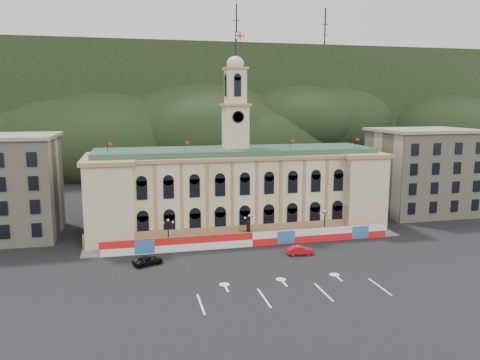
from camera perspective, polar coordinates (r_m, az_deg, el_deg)
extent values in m
plane|color=black|center=(66.87, 4.86, -11.82)|extent=(260.00, 260.00, 0.00)
cube|color=black|center=(190.22, -7.41, 8.64)|extent=(230.00, 70.00, 44.00)
cube|color=#595651|center=(177.89, 4.74, 11.22)|extent=(22.00, 8.00, 14.00)
cube|color=#595651|center=(169.59, -23.19, 9.25)|extent=(16.00, 7.00, 10.00)
cylinder|color=black|center=(180.51, -0.44, 17.60)|extent=(0.50, 0.50, 20.00)
cylinder|color=black|center=(191.27, 10.31, 16.99)|extent=(0.50, 0.50, 20.00)
cube|color=beige|center=(91.00, -0.55, -1.49)|extent=(55.00, 15.00, 14.00)
cube|color=#A37E4F|center=(84.94, 0.63, -6.30)|extent=(56.00, 0.80, 2.40)
cube|color=#A37E4F|center=(89.92, -0.55, 3.09)|extent=(56.20, 16.20, 0.60)
cube|color=#335543|center=(89.84, -0.55, 3.53)|extent=(53.00, 13.00, 1.20)
cube|color=beige|center=(87.96, -15.51, -2.21)|extent=(8.00, 17.00, 14.00)
cube|color=beige|center=(97.89, 13.13, -0.96)|extent=(8.00, 17.00, 14.00)
cube|color=beige|center=(89.49, -0.56, 6.46)|extent=(4.40, 4.40, 8.00)
cube|color=#A37E4F|center=(89.38, -0.56, 9.15)|extent=(5.20, 5.20, 0.50)
cube|color=beige|center=(89.43, -0.57, 11.27)|extent=(3.60, 3.60, 6.50)
cube|color=#A37E4F|center=(89.61, -0.57, 13.44)|extent=(4.20, 4.20, 0.40)
cylinder|color=black|center=(87.17, -0.22, 7.70)|extent=(2.20, 0.20, 2.20)
ellipsoid|color=beige|center=(89.67, -0.57, 14.01)|extent=(3.20, 3.20, 2.72)
cylinder|color=black|center=(89.99, -0.57, 16.04)|extent=(0.12, 0.12, 5.00)
cube|color=white|center=(90.42, 0.01, 17.16)|extent=(1.80, 0.04, 1.20)
cube|color=#B7230B|center=(90.39, 0.01, 17.17)|extent=(1.80, 0.02, 0.22)
cube|color=#B7230B|center=(90.39, 0.01, 17.17)|extent=(0.22, 0.02, 1.20)
cube|color=tan|center=(110.85, 21.32, 0.87)|extent=(20.00, 16.00, 18.00)
cube|color=gray|center=(109.96, 21.61, 5.67)|extent=(21.00, 17.00, 0.60)
cube|color=red|center=(80.08, 1.52, -7.24)|extent=(50.00, 0.25, 2.50)
cube|color=#3263A6|center=(77.52, -11.55, -8.00)|extent=(3.20, 0.05, 2.20)
cube|color=#3263A6|center=(81.64, 5.66, -6.96)|extent=(3.20, 0.05, 2.20)
cube|color=#3263A6|center=(87.05, 14.46, -6.18)|extent=(3.20, 0.05, 2.20)
cube|color=slate|center=(82.97, 1.03, -7.49)|extent=(56.00, 5.50, 0.16)
cube|color=#595651|center=(82.97, 0.99, -6.90)|extent=(1.40, 1.40, 1.80)
cylinder|color=black|center=(82.51, 1.00, -5.76)|extent=(0.60, 0.60, 1.60)
sphere|color=black|center=(82.28, 1.00, -5.16)|extent=(0.44, 0.44, 0.44)
cylinder|color=black|center=(80.07, -8.69, -8.17)|extent=(0.44, 0.44, 0.30)
cylinder|color=black|center=(79.43, -8.73, -6.62)|extent=(0.18, 0.18, 4.80)
cube|color=black|center=(78.83, -8.77, -5.02)|extent=(1.60, 0.08, 0.08)
sphere|color=silver|center=(78.82, -9.35, -5.15)|extent=(0.36, 0.36, 0.36)
sphere|color=silver|center=(78.93, -8.19, -5.10)|extent=(0.36, 0.36, 0.36)
sphere|color=silver|center=(78.77, -8.77, -4.84)|extent=(0.40, 0.40, 0.40)
cylinder|color=black|center=(82.25, 1.16, -7.59)|extent=(0.44, 0.44, 0.30)
cylinder|color=black|center=(81.63, 1.17, -6.08)|extent=(0.18, 0.18, 4.80)
cube|color=black|center=(81.04, 1.17, -4.51)|extent=(1.60, 0.08, 0.08)
sphere|color=silver|center=(80.89, 0.62, -4.64)|extent=(0.36, 0.36, 0.36)
sphere|color=silver|center=(81.28, 1.72, -4.58)|extent=(0.36, 0.36, 0.36)
sphere|color=silver|center=(80.99, 1.17, -4.34)|extent=(0.40, 0.40, 0.40)
cylinder|color=black|center=(86.67, 10.23, -6.85)|extent=(0.44, 0.44, 0.30)
cylinder|color=black|center=(86.07, 10.27, -5.41)|extent=(0.18, 0.18, 4.80)
cube|color=black|center=(85.52, 10.32, -3.92)|extent=(1.60, 0.08, 0.08)
sphere|color=silver|center=(85.25, 9.82, -4.05)|extent=(0.36, 0.36, 0.36)
sphere|color=silver|center=(85.87, 10.81, -3.99)|extent=(0.36, 0.36, 0.36)
sphere|color=silver|center=(85.47, 10.32, -3.76)|extent=(0.40, 0.40, 0.40)
imported|color=red|center=(76.69, 7.31, -8.49)|extent=(1.97, 4.50, 1.43)
imported|color=black|center=(72.92, -11.16, -9.61)|extent=(5.37, 6.08, 1.27)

